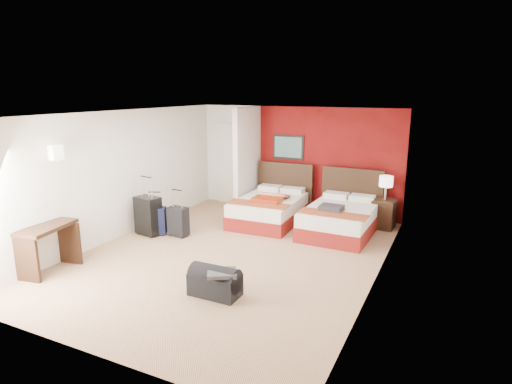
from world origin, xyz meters
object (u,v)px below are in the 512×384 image
Objects in this scene: bed_left at (269,211)px; duffel_bag at (215,283)px; suitcase_navy at (156,222)px; desk at (49,249)px; table_lamp at (386,188)px; red_suitcase_open at (271,198)px; suitcase_black at (148,217)px; bed_right at (340,221)px; suitcase_charcoal at (178,223)px; nightstand at (384,214)px.

duffel_bag is at bearing -80.20° from bed_left.
bed_left is 2.44m from suitcase_navy.
table_lamp is at bearing 36.21° from desk.
table_lamp reaches higher than duffel_bag.
table_lamp reaches higher than bed_left.
red_suitcase_open is 2.60m from suitcase_black.
red_suitcase_open reaches higher than bed_left.
bed_right is 3.68× the size of table_lamp.
desk is at bearing -106.37° from suitcase_charcoal.
desk is (-2.21, -3.83, -0.21)m from red_suitcase_open.
duffel_bag is 2.86m from desk.
bed_left is 2.24× the size of red_suitcase_open.
table_lamp is at bearing 47.31° from bed_right.
suitcase_black is (-4.23, -2.52, 0.07)m from nightstand.
bed_right is 2.25× the size of red_suitcase_open.
suitcase_charcoal is at bearing 26.44° from suitcase_black.
nightstand is 4.76m from suitcase_navy.
table_lamp reaches higher than desk.
red_suitcase_open reaches higher than bed_right.
red_suitcase_open is 3.45m from duffel_bag.
suitcase_navy is 2.24m from desk.
red_suitcase_open is 1.08× the size of suitcase_black.
red_suitcase_open is 1.43× the size of suitcase_charcoal.
nightstand is 4.92m from suitcase_black.
suitcase_black is at bearing -141.29° from red_suitcase_open.
suitcase_charcoal is at bearing -142.14° from nightstand.
bed_left reaches higher than duffel_bag.
bed_right is at bearing -3.61° from bed_left.
bed_left is 3.39× the size of suitcase_navy.
table_lamp is 0.70× the size of duffel_bag.
bed_left is 1.61m from bed_right.
desk reaches higher than suitcase_black.
suitcase_navy is 0.57× the size of desk.
suitcase_black is 3.08m from duffel_bag.
bed_right is at bearing -128.85° from nightstand.
bed_left is 2.47m from nightstand.
table_lamp reaches higher than suitcase_black.
desk is at bearing -128.70° from nightstand.
nightstand is at bearing 5.95° from suitcase_navy.
duffel_bag is at bearing -0.69° from desk.
table_lamp is at bearing 40.03° from suitcase_black.
table_lamp is at bearing 36.30° from suitcase_charcoal.
suitcase_navy is at bearing -149.06° from table_lamp.
duffel_bag is at bearing -111.48° from table_lamp.
nightstand is (0.75, 0.78, 0.04)m from bed_right.
red_suitcase_open is at bearing -154.89° from nightstand.
bed_right is 5.38m from desk.
bed_left is at bearing 132.95° from red_suitcase_open.
red_suitcase_open is at bearing 51.43° from suitcase_charcoal.
bed_left is 0.99× the size of bed_right.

